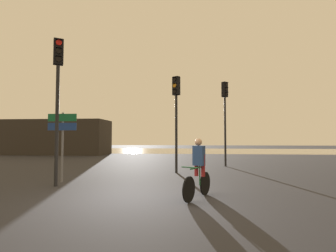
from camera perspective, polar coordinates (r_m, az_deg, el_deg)
ground_plane at (r=7.28m, az=-7.79°, el=-15.56°), size 120.00×120.00×0.00m
water_strip at (r=36.33m, az=2.71°, el=-5.37°), size 80.00×16.00×0.01m
distant_building at (r=29.75m, az=-22.84°, el=-2.28°), size 10.32×4.00×3.57m
traffic_light_far_right at (r=15.94m, az=12.30°, el=3.85°), size 0.41×0.42×5.00m
traffic_light_near_left at (r=9.94m, az=-22.88°, el=8.36°), size 0.40×0.42×5.09m
traffic_light_center at (r=12.68m, az=1.80°, el=4.41°), size 0.40×0.42×4.63m
direction_sign_post at (r=10.58m, az=-22.03°, el=-1.61°), size 1.10×0.12×2.60m
cyclist at (r=7.28m, az=6.64°, el=-9.02°), size 0.81×1.56×1.62m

